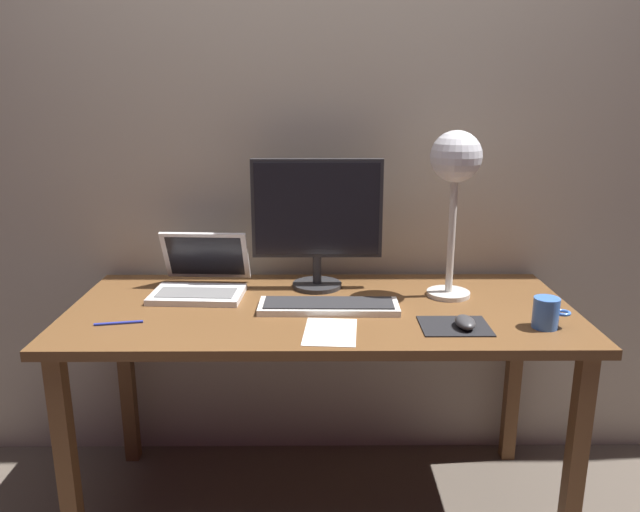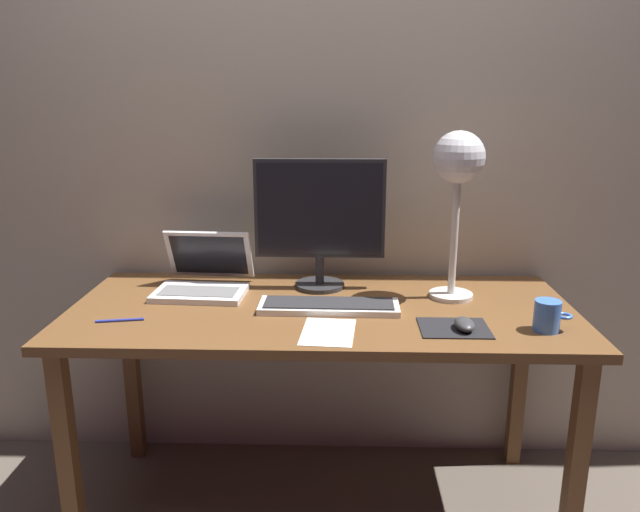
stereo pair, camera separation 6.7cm
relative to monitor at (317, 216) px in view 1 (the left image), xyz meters
name	(u,v)px [view 1 (the left image)]	position (x,y,z in m)	size (l,w,h in m)	color
ground_plane	(321,505)	(0.01, -0.20, -1.00)	(4.80, 4.80, 0.00)	brown
back_wall	(320,121)	(0.01, 0.20, 0.30)	(4.80, 0.06, 2.60)	#B2A893
desk	(321,329)	(0.01, -0.20, -0.33)	(1.60, 0.70, 0.74)	brown
monitor	(317,216)	(0.00, 0.00, 0.00)	(0.44, 0.17, 0.45)	#28282B
keyboard_main	(329,306)	(0.04, -0.23, -0.24)	(0.44, 0.15, 0.03)	silver
laptop	(201,275)	(-0.40, -0.04, -0.20)	(0.32, 0.30, 0.20)	silver
desk_lamp	(455,169)	(0.44, -0.09, 0.17)	(0.16, 0.16, 0.55)	beige
mousepad	(455,326)	(0.40, -0.38, -0.25)	(0.20, 0.16, 0.00)	black
mouse	(465,322)	(0.43, -0.39, -0.24)	(0.06, 0.10, 0.03)	#38383A
coffee_mug	(547,313)	(0.66, -0.38, -0.21)	(0.11, 0.07, 0.09)	#3F72CC
paper_sheet_near_mouse	(330,332)	(0.04, -0.42, -0.25)	(0.15, 0.21, 0.00)	white
pen	(119,323)	(-0.59, -0.35, -0.25)	(0.01, 0.01, 0.14)	#2633A5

